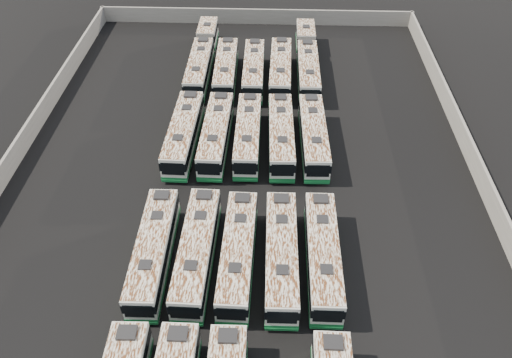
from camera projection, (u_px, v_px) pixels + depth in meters
name	position (u px, v px, depth m)	size (l,w,h in m)	color
ground	(241.00, 195.00, 46.09)	(140.00, 140.00, 0.00)	black
perimeter_wall	(240.00, 186.00, 45.36)	(45.20, 73.20, 2.20)	slate
bus_midfront_far_left	(154.00, 251.00, 38.98)	(2.56, 11.46, 3.22)	beige
bus_midfront_left	(197.00, 251.00, 38.93)	(2.67, 11.61, 3.26)	beige
bus_midfront_center	(238.00, 253.00, 38.79)	(2.62, 11.39, 3.19)	beige
bus_midfront_right	(281.00, 255.00, 38.63)	(2.54, 11.54, 3.24)	beige
bus_midfront_far_right	(323.00, 255.00, 38.68)	(2.41, 11.38, 3.20)	beige
bus_midback_far_left	(184.00, 133.00, 50.27)	(2.77, 11.82, 3.31)	beige
bus_midback_left	(216.00, 134.00, 50.24)	(2.70, 11.64, 3.26)	beige
bus_midback_center	(248.00, 134.00, 50.25)	(2.44, 11.35, 3.19)	beige
bus_midback_right	(281.00, 135.00, 50.11)	(2.72, 11.52, 3.23)	beige
bus_midback_far_right	(313.00, 136.00, 50.04)	(2.70, 11.54, 3.23)	beige
bus_back_far_left	(202.00, 56.00, 62.34)	(2.40, 17.55, 3.18)	beige
bus_back_left	(226.00, 69.00, 59.91)	(2.65, 11.46, 3.21)	beige
bus_back_center	(254.00, 70.00, 59.81)	(2.47, 11.25, 3.16)	beige
bus_back_right	(280.00, 70.00, 59.74)	(2.69, 11.71, 3.29)	beige
bus_back_far_right	(307.00, 59.00, 61.80)	(2.41, 17.60, 3.19)	beige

